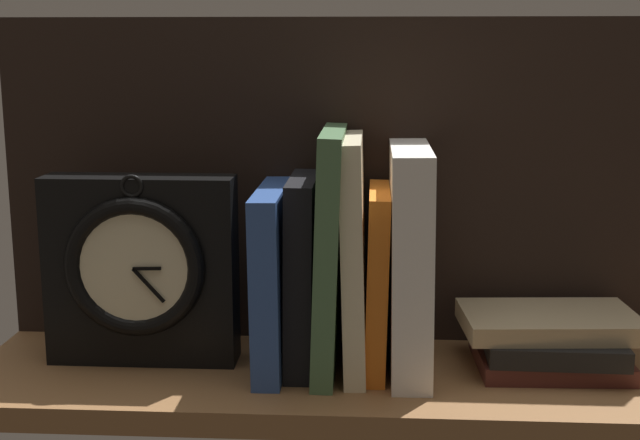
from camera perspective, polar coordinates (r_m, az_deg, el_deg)
ground_plane at (r=91.19cm, az=1.53°, el=-10.63°), size 77.19×22.60×2.50cm
back_panel at (r=96.34cm, az=1.81°, el=2.50°), size 77.19×1.20×36.06cm
book_blue_modern at (r=89.93cm, az=-3.14°, el=-3.81°), size 3.02×16.47×18.79cm
book_black_skeptic at (r=89.48cm, az=-1.18°, el=-3.50°), size 2.96×12.94×19.91cm
book_green_romantic at (r=88.70cm, az=0.63°, el=-2.02°), size 3.03×16.71×24.80cm
book_cream_twain at (r=88.70cm, az=2.25°, el=-2.26°), size 2.89×15.19×24.10cm
book_orange_pandolfini at (r=89.35cm, az=3.79°, el=-3.93°), size 2.42×13.43×18.78cm
book_white_catcher at (r=88.89cm, az=5.95°, el=-2.60°), size 4.24×16.76×23.13cm
framed_clock at (r=92.01cm, az=-11.78°, el=-3.20°), size 19.87×6.17×20.43cm
book_stack_side at (r=93.88cm, az=14.92°, el=-7.61°), size 18.55×13.20×5.88cm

